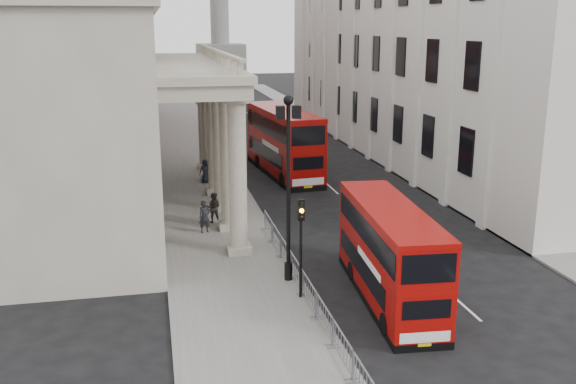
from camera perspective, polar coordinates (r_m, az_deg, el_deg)
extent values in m
plane|color=black|center=(25.97, 3.23, -11.20)|extent=(260.00, 260.00, 0.00)
cube|color=slate|center=(53.81, -8.27, 2.46)|extent=(6.00, 140.00, 0.12)
cube|color=slate|center=(57.23, 8.46, 3.18)|extent=(3.00, 140.00, 0.12)
cube|color=slate|center=(54.06, -5.15, 2.62)|extent=(0.20, 140.00, 0.14)
cube|color=gray|center=(41.08, -17.95, 6.54)|extent=(9.00, 28.00, 12.00)
cube|color=maroon|center=(70.64, -15.92, 13.89)|extent=(9.00, 32.00, 22.00)
cube|color=gray|center=(102.61, -14.78, 13.49)|extent=(9.00, 30.00, 20.00)
cube|color=beige|center=(58.89, 10.60, 15.60)|extent=(8.00, 55.00, 25.00)
cube|color=#60605E|center=(115.40, -5.99, 10.98)|extent=(8.00, 8.00, 8.00)
cylinder|color=black|center=(29.19, 0.03, -7.04)|extent=(0.36, 0.36, 0.80)
cylinder|color=black|center=(28.05, 0.03, -0.20)|extent=(0.18, 0.18, 8.00)
sphere|color=black|center=(27.29, 0.03, 8.15)|extent=(0.44, 0.44, 0.44)
cube|color=black|center=(27.42, 0.76, 7.13)|extent=(0.35, 0.35, 0.55)
cube|color=black|center=(27.28, -0.69, 7.09)|extent=(0.35, 0.35, 0.55)
cylinder|color=black|center=(44.23, -4.29, 0.51)|extent=(0.36, 0.36, 0.80)
cylinder|color=black|center=(43.49, -4.38, 5.11)|extent=(0.18, 0.18, 8.00)
sphere|color=black|center=(43.00, -4.49, 10.51)|extent=(0.44, 0.44, 0.44)
cube|color=black|center=(43.09, -4.01, 9.86)|extent=(0.35, 0.35, 0.55)
cube|color=black|center=(42.99, -4.94, 9.83)|extent=(0.35, 0.35, 0.55)
cylinder|color=black|center=(59.77, -6.39, 4.19)|extent=(0.36, 0.36, 0.80)
cylinder|color=black|center=(59.23, -6.49, 7.61)|extent=(0.18, 0.18, 8.00)
sphere|color=black|center=(58.87, -6.61, 11.58)|extent=(0.44, 0.44, 0.44)
cube|color=black|center=(58.93, -6.25, 11.10)|extent=(0.35, 0.35, 0.55)
cube|color=black|center=(58.86, -6.94, 11.08)|extent=(0.35, 0.35, 0.55)
cylinder|color=black|center=(26.92, 1.13, -6.00)|extent=(0.12, 0.12, 3.40)
cube|color=black|center=(26.23, 1.16, -1.60)|extent=(0.28, 0.22, 0.90)
sphere|color=black|center=(26.03, 1.23, -1.04)|extent=(0.18, 0.18, 0.18)
sphere|color=orange|center=(26.11, 1.22, -1.68)|extent=(0.18, 0.18, 0.18)
sphere|color=black|center=(26.20, 1.22, -2.31)|extent=(0.18, 0.18, 0.18)
cube|color=gray|center=(22.46, 4.87, -13.70)|extent=(0.50, 2.30, 1.10)
cube|color=gray|center=(24.46, 3.25, -11.16)|extent=(0.50, 2.30, 1.10)
cube|color=gray|center=(26.53, 1.91, -9.00)|extent=(0.50, 2.30, 1.10)
cube|color=gray|center=(28.64, 0.78, -7.16)|extent=(0.50, 2.30, 1.10)
cube|color=gray|center=(30.78, -0.19, -5.57)|extent=(0.50, 2.30, 1.10)
cube|color=gray|center=(32.95, -1.03, -4.18)|extent=(0.50, 2.30, 1.10)
cube|color=gray|center=(35.14, -1.76, -2.97)|extent=(0.50, 2.30, 1.10)
cube|color=#960906|center=(27.57, 8.92, -7.05)|extent=(2.92, 9.46, 1.78)
cube|color=#960906|center=(26.94, 9.08, -3.41)|extent=(2.92, 9.46, 1.55)
cube|color=#960906|center=(26.68, 9.15, -1.60)|extent=(2.96, 9.50, 0.22)
cube|color=black|center=(27.97, 8.84, -9.04)|extent=(2.94, 9.47, 0.31)
cube|color=black|center=(27.49, 8.94, -6.62)|extent=(2.84, 7.70, 0.89)
cube|color=black|center=(26.92, 9.09, -3.23)|extent=(2.94, 8.94, 0.98)
cube|color=white|center=(23.80, 12.08, -12.51)|extent=(1.86, 0.20, 0.40)
cube|color=yellow|center=(23.93, 12.05, -13.14)|extent=(0.49, 0.07, 0.12)
cylinder|color=black|center=(24.77, 8.72, -11.56)|extent=(0.35, 0.91, 0.89)
cylinder|color=black|center=(25.37, 13.16, -11.13)|extent=(0.35, 0.91, 0.89)
cylinder|color=black|center=(29.54, 5.79, -7.00)|extent=(0.35, 0.91, 0.89)
cylinder|color=black|center=(30.05, 9.55, -6.75)|extent=(0.35, 0.91, 0.89)
cube|color=#950906|center=(49.76, -0.41, 3.30)|extent=(3.90, 11.84, 2.21)
cube|color=#950906|center=(49.36, -0.42, 5.91)|extent=(3.90, 11.84, 1.94)
cube|color=#950906|center=(49.20, -0.42, 7.19)|extent=(3.95, 11.88, 0.28)
cube|color=black|center=(50.03, -0.41, 1.84)|extent=(3.92, 11.84, 0.39)
cube|color=black|center=(49.70, -0.41, 3.61)|extent=(3.75, 9.64, 1.11)
cube|color=black|center=(49.34, -0.42, 6.04)|extent=(3.90, 11.18, 1.22)
cube|color=white|center=(44.55, 1.80, 0.91)|extent=(2.32, 0.30, 0.50)
cube|color=yellow|center=(44.63, 1.80, 0.46)|extent=(0.61, 0.10, 0.14)
cylinder|color=black|center=(45.83, -0.41, 1.10)|extent=(0.46, 1.14, 1.11)
cylinder|color=black|center=(46.61, 2.53, 1.32)|extent=(0.46, 1.14, 1.11)
cylinder|color=black|center=(52.16, -2.61, 2.76)|extent=(0.46, 1.14, 1.11)
cylinder|color=black|center=(52.85, 0.01, 2.93)|extent=(0.46, 1.14, 1.11)
imported|color=black|center=(35.73, -7.42, -2.18)|extent=(0.75, 0.59, 1.82)
imported|color=#292521|center=(37.46, -6.64, -1.39)|extent=(0.99, 0.85, 1.79)
imported|color=black|center=(47.02, -7.37, 1.86)|extent=(0.99, 0.84, 1.72)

